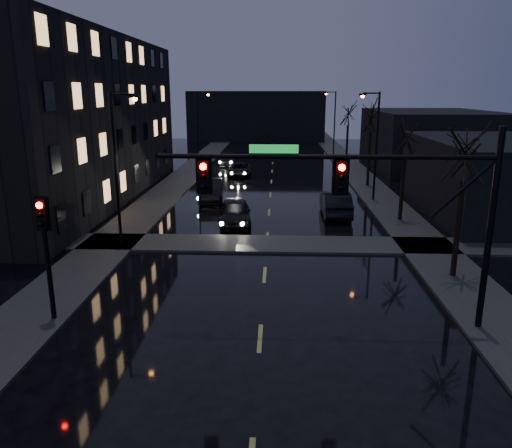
# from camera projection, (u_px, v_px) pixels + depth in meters

# --- Properties ---
(sidewalk_left) EXTENTS (3.00, 140.00, 0.12)m
(sidewalk_left) POSITION_uv_depth(u_px,v_px,m) (173.00, 186.00, 43.20)
(sidewalk_left) COLOR #2D2D2B
(sidewalk_left) RESTS_ON ground
(sidewalk_right) EXTENTS (3.00, 140.00, 0.12)m
(sidewalk_right) POSITION_uv_depth(u_px,v_px,m) (370.00, 188.00, 42.50)
(sidewalk_right) COLOR #2D2D2B
(sidewalk_right) RESTS_ON ground
(sidewalk_cross) EXTENTS (40.00, 3.00, 0.12)m
(sidewalk_cross) POSITION_uv_depth(u_px,v_px,m) (267.00, 244.00, 26.93)
(sidewalk_cross) COLOR #2D2D2B
(sidewalk_cross) RESTS_ON ground
(apartment_block) EXTENTS (12.00, 30.00, 12.00)m
(apartment_block) POSITION_uv_depth(u_px,v_px,m) (50.00, 119.00, 37.17)
(apartment_block) COLOR black
(apartment_block) RESTS_ON ground
(commercial_right_near) EXTENTS (10.00, 14.00, 5.00)m
(commercial_right_near) POSITION_uv_depth(u_px,v_px,m) (504.00, 178.00, 32.90)
(commercial_right_near) COLOR black
(commercial_right_near) RESTS_ON ground
(commercial_right_far) EXTENTS (12.00, 18.00, 6.00)m
(commercial_right_far) POSITION_uv_depth(u_px,v_px,m) (430.00, 139.00, 53.94)
(commercial_right_far) COLOR black
(commercial_right_far) RESTS_ON ground
(far_block) EXTENTS (22.00, 10.00, 8.00)m
(far_block) POSITION_uv_depth(u_px,v_px,m) (257.00, 116.00, 83.45)
(far_block) COLOR black
(far_block) RESTS_ON ground
(signal_mast) EXTENTS (11.11, 0.41, 7.00)m
(signal_mast) POSITION_uv_depth(u_px,v_px,m) (378.00, 192.00, 16.36)
(signal_mast) COLOR black
(signal_mast) RESTS_ON ground
(signal_pole_left) EXTENTS (0.35, 0.41, 4.53)m
(signal_pole_left) POSITION_uv_depth(u_px,v_px,m) (45.00, 241.00, 17.30)
(signal_pole_left) COLOR black
(signal_pole_left) RESTS_ON ground
(tree_near) EXTENTS (3.52, 3.52, 8.08)m
(tree_near) POSITION_uv_depth(u_px,v_px,m) (468.00, 137.00, 20.65)
(tree_near) COLOR black
(tree_near) RESTS_ON ground
(tree_mid_a) EXTENTS (3.30, 3.30, 7.58)m
(tree_mid_a) POSITION_uv_depth(u_px,v_px,m) (407.00, 129.00, 30.40)
(tree_mid_a) COLOR black
(tree_mid_a) RESTS_ON ground
(tree_mid_b) EXTENTS (3.74, 3.74, 8.59)m
(tree_mid_b) POSITION_uv_depth(u_px,v_px,m) (372.00, 109.00, 41.78)
(tree_mid_b) COLOR black
(tree_mid_b) RESTS_ON ground
(tree_far) EXTENTS (3.43, 3.43, 7.88)m
(tree_far) POSITION_uv_depth(u_px,v_px,m) (349.00, 109.00, 55.43)
(tree_far) COLOR black
(tree_far) RESTS_ON ground
(streetlight_l_near) EXTENTS (1.53, 0.28, 8.00)m
(streetlight_l_near) POSITION_uv_depth(u_px,v_px,m) (119.00, 157.00, 25.54)
(streetlight_l_near) COLOR black
(streetlight_l_near) RESTS_ON ground
(streetlight_l_far) EXTENTS (1.53, 0.28, 8.00)m
(streetlight_l_far) POSITION_uv_depth(u_px,v_px,m) (199.00, 124.00, 51.59)
(streetlight_l_far) COLOR black
(streetlight_l_far) RESTS_ON ground
(streetlight_r_mid) EXTENTS (1.53, 0.28, 8.00)m
(streetlight_r_mid) POSITION_uv_depth(u_px,v_px,m) (374.00, 137.00, 36.50)
(streetlight_r_mid) COLOR black
(streetlight_r_mid) RESTS_ON ground
(streetlight_r_far) EXTENTS (1.53, 0.28, 8.00)m
(streetlight_r_far) POSITION_uv_depth(u_px,v_px,m) (333.00, 117.00, 63.52)
(streetlight_r_far) COLOR black
(streetlight_r_far) RESTS_ON ground
(oncoming_car_a) EXTENTS (2.32, 4.86, 1.60)m
(oncoming_car_a) POSITION_uv_depth(u_px,v_px,m) (235.00, 212.00, 30.82)
(oncoming_car_a) COLOR black
(oncoming_car_a) RESTS_ON ground
(oncoming_car_b) EXTENTS (2.36, 5.18, 1.65)m
(oncoming_car_b) POSITION_uv_depth(u_px,v_px,m) (211.00, 190.00, 37.52)
(oncoming_car_b) COLOR black
(oncoming_car_b) RESTS_ON ground
(oncoming_car_c) EXTENTS (2.43, 4.85, 1.32)m
(oncoming_car_c) POSITION_uv_depth(u_px,v_px,m) (240.00, 170.00, 48.37)
(oncoming_car_c) COLOR black
(oncoming_car_c) RESTS_ON ground
(oncoming_car_d) EXTENTS (2.20, 4.56, 1.28)m
(oncoming_car_d) POSITION_uv_depth(u_px,v_px,m) (227.00, 160.00, 55.53)
(oncoming_car_d) COLOR black
(oncoming_car_d) RESTS_ON ground
(lead_car) EXTENTS (1.76, 5.02, 1.65)m
(lead_car) POSITION_uv_depth(u_px,v_px,m) (336.00, 204.00, 33.07)
(lead_car) COLOR black
(lead_car) RESTS_ON ground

